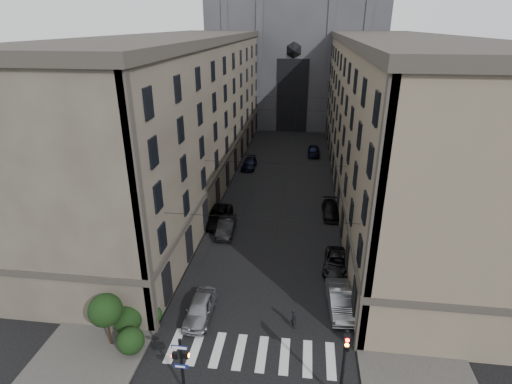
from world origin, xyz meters
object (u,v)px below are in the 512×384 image
at_px(car_left_midfar, 217,216).
at_px(car_left_far, 249,164).
at_px(car_right_near, 340,301).
at_px(pedestrian, 294,318).
at_px(traffic_light_right, 344,359).
at_px(car_left_near, 200,308).
at_px(gothic_tower, 296,35).
at_px(car_right_midnear, 337,262).
at_px(car_right_far, 314,151).
at_px(pedestrian_signal_left, 181,362).
at_px(car_left_midnear, 226,227).
at_px(car_right_midfar, 331,210).

xyz_separation_m(car_left_midfar, car_left_far, (0.93, 18.11, -0.09)).
relative_size(car_left_far, car_right_near, 0.97).
bearing_deg(pedestrian, traffic_light_right, -175.57).
xyz_separation_m(traffic_light_right, car_left_near, (-9.80, 6.08, -2.51)).
distance_m(gothic_tower, car_right_midnear, 61.95).
bearing_deg(car_right_midnear, car_right_near, -84.31).
distance_m(car_left_near, pedestrian, 6.91).
bearing_deg(pedestrian, car_right_near, -76.97).
xyz_separation_m(traffic_light_right, car_right_near, (0.53, 8.27, -2.47)).
bearing_deg(car_left_near, car_right_near, 12.46).
distance_m(car_left_midfar, car_left_far, 18.13).
bearing_deg(traffic_light_right, gothic_tower, 94.38).
height_order(car_left_near, car_right_near, car_right_near).
distance_m(car_right_far, pedestrian, 40.87).
xyz_separation_m(gothic_tower, traffic_light_right, (5.60, -73.04, -14.51)).
bearing_deg(car_right_near, pedestrian_signal_left, -142.61).
xyz_separation_m(car_left_midnear, car_right_far, (9.15, 27.80, 0.03)).
xyz_separation_m(car_right_near, pedestrian, (-3.43, -2.38, -0.01)).
distance_m(traffic_light_right, car_left_midfar, 24.42).
bearing_deg(pedestrian, gothic_tower, -19.42).
bearing_deg(car_left_midnear, car_right_midfar, 24.58).
height_order(traffic_light_right, car_right_near, traffic_light_right).
relative_size(pedestrian_signal_left, car_left_far, 0.83).
bearing_deg(car_left_midfar, car_right_midnear, -30.54).
bearing_deg(car_right_midnear, car_right_midfar, 96.37).
distance_m(car_left_near, car_left_midnear, 12.86).
relative_size(pedestrian_signal_left, car_left_near, 0.87).
relative_size(car_left_near, pedestrian, 2.86).
bearing_deg(car_left_midfar, car_left_far, 87.36).
bearing_deg(pedestrian_signal_left, car_left_midfar, 97.07).
xyz_separation_m(car_right_midnear, car_right_midfar, (0.00, 10.69, 0.02)).
height_order(gothic_tower, pedestrian, gothic_tower).
xyz_separation_m(car_left_far, car_right_far, (9.65, 7.38, 0.09)).
relative_size(car_left_far, car_right_midnear, 0.99).
height_order(car_left_near, car_left_far, car_left_near).
bearing_deg(pedestrian_signal_left, car_right_far, 80.49).
xyz_separation_m(car_left_midnear, car_right_near, (10.90, -10.66, 0.05)).
bearing_deg(car_right_far, car_left_midfar, -112.68).
xyz_separation_m(gothic_tower, pedestrian, (2.71, -67.15, -16.99)).
relative_size(gothic_tower, car_left_midfar, 10.26).
height_order(pedestrian_signal_left, traffic_light_right, traffic_light_right).
relative_size(pedestrian_signal_left, pedestrian, 2.49).
height_order(car_left_midfar, pedestrian, pedestrian).
bearing_deg(pedestrian, car_left_midfar, 8.41).
height_order(gothic_tower, car_right_far, gothic_tower).
xyz_separation_m(car_left_near, car_right_far, (8.59, 40.64, 0.01)).
relative_size(car_right_far, pedestrian, 2.89).
bearing_deg(pedestrian_signal_left, pedestrian, 45.41).
bearing_deg(traffic_light_right, car_left_near, 148.19).
distance_m(gothic_tower, car_left_far, 38.15).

